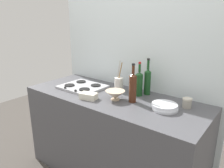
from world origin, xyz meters
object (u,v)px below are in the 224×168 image
object	(u,v)px
plate_stack	(165,107)
mixing_bowl	(115,95)
stovetop_hob	(83,87)
wine_bottle_mid_right	(133,87)
wine_bottle_leftmost	(147,81)
utensil_crock	(119,84)
butter_dish	(89,96)
wine_bottle_mid_left	(139,83)
condiment_jar_front	(187,103)

from	to	relation	value
plate_stack	mixing_bowl	world-z (taller)	mixing_bowl
stovetop_hob	wine_bottle_mid_right	world-z (taller)	wine_bottle_mid_right
wine_bottle_mid_right	wine_bottle_leftmost	bearing A→B (deg)	89.72
stovetop_hob	utensil_crock	distance (m)	0.40
stovetop_hob	butter_dish	size ratio (longest dim) A/B	2.87
plate_stack	mixing_bowl	bearing A→B (deg)	-170.98
stovetop_hob	butter_dish	bearing A→B (deg)	-35.46
stovetop_hob	utensil_crock	world-z (taller)	utensil_crock
butter_dish	utensil_crock	size ratio (longest dim) A/B	0.49
plate_stack	wine_bottle_mid_right	bearing A→B (deg)	-176.98
wine_bottle_mid_right	utensil_crock	size ratio (longest dim) A/B	1.12
wine_bottle_mid_left	stovetop_hob	bearing A→B (deg)	-164.41
utensil_crock	condiment_jar_front	size ratio (longest dim) A/B	3.76
plate_stack	wine_bottle_leftmost	world-z (taller)	wine_bottle_leftmost
stovetop_hob	wine_bottle_mid_right	bearing A→B (deg)	-0.94
wine_bottle_mid_right	condiment_jar_front	distance (m)	0.47
plate_stack	condiment_jar_front	xyz separation A→B (m)	(0.13, 0.15, 0.02)
wine_bottle_mid_left	wine_bottle_leftmost	bearing A→B (deg)	62.57
utensil_crock	wine_bottle_mid_right	bearing A→B (deg)	-31.41
stovetop_hob	plate_stack	size ratio (longest dim) A/B	2.05
wine_bottle_mid_right	wine_bottle_mid_left	bearing A→B (deg)	103.36
wine_bottle_mid_left	condiment_jar_front	size ratio (longest dim) A/B	3.95
wine_bottle_leftmost	utensil_crock	xyz separation A→B (m)	(-0.27, -0.09, -0.06)
stovetop_hob	mixing_bowl	world-z (taller)	mixing_bowl
plate_stack	butter_dish	xyz separation A→B (m)	(-0.66, -0.21, 0.00)
stovetop_hob	mixing_bowl	bearing A→B (deg)	-7.74
plate_stack	wine_bottle_mid_right	xyz separation A→B (m)	(-0.30, -0.02, 0.11)
wine_bottle_leftmost	wine_bottle_mid_right	size ratio (longest dim) A/B	1.02
plate_stack	utensil_crock	distance (m)	0.60
wine_bottle_mid_right	butter_dish	size ratio (longest dim) A/B	2.25
plate_stack	mixing_bowl	xyz separation A→B (m)	(-0.45, -0.07, 0.02)
wine_bottle_leftmost	butter_dish	bearing A→B (deg)	-128.56
plate_stack	utensil_crock	xyz separation A→B (m)	(-0.57, 0.15, 0.05)
stovetop_hob	condiment_jar_front	world-z (taller)	condiment_jar_front
wine_bottle_mid_right	utensil_crock	xyz separation A→B (m)	(-0.27, 0.17, -0.06)
wine_bottle_mid_right	butter_dish	distance (m)	0.42
condiment_jar_front	wine_bottle_mid_right	bearing A→B (deg)	-158.43
utensil_crock	condiment_jar_front	distance (m)	0.70
wine_bottle_leftmost	mixing_bowl	world-z (taller)	wine_bottle_leftmost
wine_bottle_mid_right	stovetop_hob	bearing A→B (deg)	179.06
butter_dish	wine_bottle_mid_right	bearing A→B (deg)	27.97
stovetop_hob	mixing_bowl	distance (m)	0.49
wine_bottle_leftmost	wine_bottle_mid_right	distance (m)	0.26
wine_bottle_leftmost	butter_dish	world-z (taller)	wine_bottle_leftmost
wine_bottle_mid_right	condiment_jar_front	world-z (taller)	wine_bottle_mid_right
wine_bottle_mid_left	utensil_crock	bearing A→B (deg)	-177.42
wine_bottle_leftmost	condiment_jar_front	size ratio (longest dim) A/B	4.26
mixing_bowl	butter_dish	xyz separation A→B (m)	(-0.21, -0.13, -0.02)
wine_bottle_leftmost	utensil_crock	world-z (taller)	wine_bottle_leftmost
wine_bottle_mid_left	wine_bottle_mid_right	distance (m)	0.18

